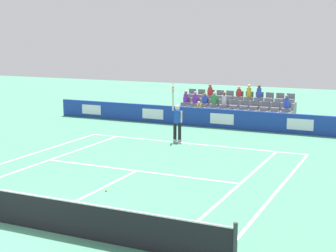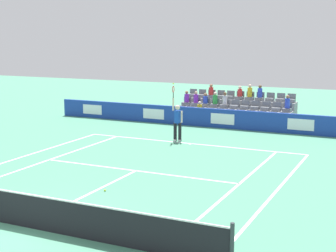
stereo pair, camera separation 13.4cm
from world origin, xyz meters
name	(u,v)px [view 1 (the left image)]	position (x,y,z in m)	size (l,w,h in m)	color
ground_plane	(25,227)	(0.00, 0.00, 0.00)	(80.00, 80.00, 0.00)	#47896B
line_baseline	(191,144)	(0.00, -11.89, 0.00)	(10.97, 0.10, 0.01)	white
line_service	(137,171)	(0.00, -6.40, 0.00)	(8.23, 0.10, 0.01)	white
line_centre_service	(90,194)	(0.00, -3.20, 0.00)	(0.10, 6.40, 0.01)	white
line_singles_sideline_left	(43,162)	(4.12, -5.95, 0.00)	(0.10, 11.89, 0.01)	white
line_singles_sideline_right	(236,187)	(-4.12, -5.95, 0.00)	(0.10, 11.89, 0.01)	white
line_doubles_sideline_left	(16,159)	(5.49, -5.95, 0.00)	(0.10, 11.89, 0.01)	white
line_doubles_sideline_right	(276,192)	(-5.49, -5.95, 0.00)	(0.10, 11.89, 0.01)	white
line_centre_mark	(190,144)	(0.00, -11.79, 0.00)	(0.10, 0.20, 0.01)	white
sponsor_barrier	(222,119)	(0.00, -16.51, 0.53)	(21.47, 0.22, 1.05)	#193899
tennis_net	(24,210)	(0.00, 0.00, 0.49)	(11.97, 0.10, 1.07)	#33383D
tennis_player	(177,121)	(0.86, -12.19, 0.99)	(0.53, 0.39, 2.85)	black
stadium_stand	(235,112)	(0.02, -18.82, 0.56)	(6.82, 2.85, 2.21)	gray
loose_tennis_ball	(106,190)	(-0.32, -3.67, 0.03)	(0.07, 0.07, 0.07)	#D1E533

